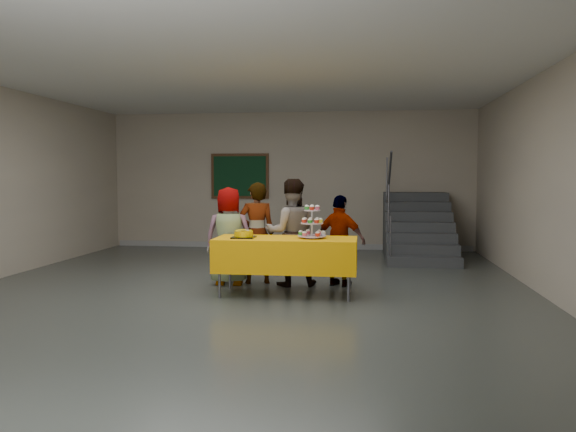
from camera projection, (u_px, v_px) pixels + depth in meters
name	position (u px, v px, depth m)	size (l,w,h in m)	color
room_shell	(240.00, 135.00, 7.39)	(10.00, 10.04, 3.02)	#4C514C
bake_table	(286.00, 254.00, 7.49)	(1.88, 0.78, 0.77)	#595960
cupcake_stand	(312.00, 225.00, 7.44)	(0.38, 0.38, 0.44)	silver
bear_cake	(244.00, 233.00, 7.49)	(0.32, 0.36, 0.12)	black
schoolchild_a	(229.00, 236.00, 8.23)	(0.70, 0.46, 1.44)	slate
schoolchild_b	(257.00, 233.00, 8.32)	(0.55, 0.36, 1.50)	slate
schoolchild_c	(291.00, 232.00, 8.13)	(0.76, 0.59, 1.56)	slate
schoolchild_d	(340.00, 241.00, 8.11)	(0.78, 0.32, 1.32)	slate
staircase	(417.00, 232.00, 11.21)	(1.30, 2.40, 2.04)	#424447
noticeboard	(240.00, 176.00, 12.47)	(1.30, 0.05, 1.00)	#472B16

